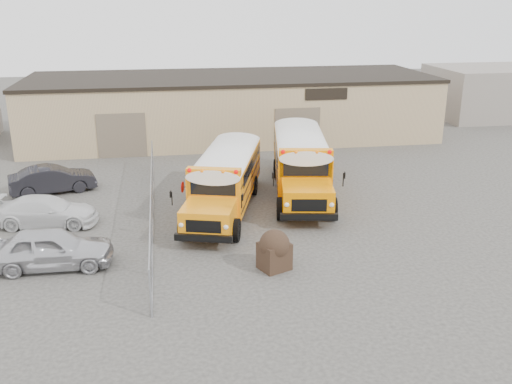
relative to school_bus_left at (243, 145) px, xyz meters
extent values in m
plane|color=#393835|center=(0.56, -10.18, -1.73)|extent=(120.00, 120.00, 0.00)
cube|color=#9F8162|center=(0.56, 9.82, 0.52)|extent=(30.00, 10.00, 4.50)
cube|color=black|center=(0.56, 9.82, 2.82)|extent=(30.20, 10.20, 0.25)
cube|color=black|center=(6.56, 4.80, 2.17)|extent=(3.00, 0.08, 0.80)
cube|color=brown|center=(-7.44, 4.80, -0.23)|extent=(3.20, 0.08, 3.00)
cube|color=brown|center=(4.56, 4.80, -0.23)|extent=(3.20, 0.08, 3.00)
cylinder|color=#9A9CA2|center=(-5.44, -16.18, -0.83)|extent=(0.07, 0.07, 1.80)
cylinder|color=#9A9CA2|center=(-5.44, -13.18, -0.83)|extent=(0.07, 0.07, 1.80)
cylinder|color=#9A9CA2|center=(-5.44, -10.18, -0.83)|extent=(0.07, 0.07, 1.80)
cylinder|color=#9A9CA2|center=(-5.44, -7.18, -0.83)|extent=(0.07, 0.07, 1.80)
cylinder|color=#9A9CA2|center=(-5.44, -4.18, -0.83)|extent=(0.07, 0.07, 1.80)
cylinder|color=#9A9CA2|center=(-5.44, -1.18, -0.83)|extent=(0.07, 0.07, 1.80)
cylinder|color=#9A9CA2|center=(-5.44, 1.82, -0.83)|extent=(0.07, 0.07, 1.80)
cylinder|color=#9A9CA2|center=(-5.44, -7.18, 0.05)|extent=(0.05, 18.00, 0.05)
cylinder|color=#9A9CA2|center=(-5.44, -7.18, -1.68)|extent=(0.05, 18.00, 0.05)
cube|color=#9A9CA2|center=(-5.44, -7.18, -0.83)|extent=(0.02, 18.00, 1.70)
cube|color=gray|center=(24.56, 13.82, 0.47)|extent=(10.00, 8.00, 4.40)
cube|color=orange|center=(0.12, 0.42, -0.17)|extent=(4.57, 8.05, 2.06)
cube|color=orange|center=(-1.27, -4.31, -0.63)|extent=(2.75, 2.75, 1.16)
cube|color=black|center=(-0.95, -3.23, 0.40)|extent=(2.00, 0.64, 0.75)
cube|color=white|center=(0.12, 0.42, 1.01)|extent=(4.60, 8.12, 0.40)
cube|color=orange|center=(-0.88, -3.00, 1.04)|extent=(2.51, 1.18, 0.36)
sphere|color=#E50705|center=(-1.96, -2.93, 1.16)|extent=(0.20, 0.20, 0.20)
sphere|color=#E50705|center=(0.06, -3.52, 1.16)|extent=(0.20, 0.20, 0.20)
sphere|color=orange|center=(-1.41, -3.09, 1.16)|extent=(0.20, 0.20, 0.20)
sphere|color=orange|center=(-0.49, -3.36, 1.16)|extent=(0.20, 0.20, 0.20)
cube|color=black|center=(-1.60, -5.45, -1.08)|extent=(2.43, 0.91, 0.28)
cube|color=black|center=(1.22, 4.15, -1.08)|extent=(2.42, 0.89, 0.28)
cube|color=black|center=(0.12, 0.42, -0.25)|extent=(4.57, 7.91, 0.06)
cube|color=black|center=(0.21, 0.71, 0.40)|extent=(4.26, 6.90, 0.62)
cylinder|color=black|center=(-2.39, -3.86, -1.21)|extent=(0.57, 1.08, 1.05)
cylinder|color=black|center=(-0.09, -4.54, -1.21)|extent=(0.57, 1.08, 1.05)
cylinder|color=black|center=(-0.59, 2.23, -1.21)|extent=(0.57, 1.08, 1.05)
cylinder|color=black|center=(1.71, 1.55, -1.21)|extent=(0.57, 1.08, 1.05)
cylinder|color=#BF0505|center=(-2.26, -1.60, -0.05)|extent=(0.19, 0.55, 0.56)
cube|color=#FF8700|center=(3.91, 3.17, -0.06)|extent=(4.08, 8.56, 2.22)
cube|color=#FF8700|center=(2.99, -2.05, -0.55)|extent=(2.75, 2.75, 1.24)
cube|color=black|center=(3.20, -0.86, 0.56)|extent=(2.19, 0.45, 0.81)
cube|color=white|center=(3.91, 3.17, 1.21)|extent=(4.09, 8.64, 0.43)
cube|color=#FF8700|center=(3.25, -0.61, 1.24)|extent=(2.70, 0.99, 0.39)
sphere|color=#E50705|center=(2.08, -0.66, 1.37)|extent=(0.22, 0.22, 0.22)
sphere|color=#E50705|center=(4.32, -1.05, 1.37)|extent=(0.22, 0.22, 0.22)
sphere|color=orange|center=(2.70, -0.77, 1.37)|extent=(0.22, 0.22, 0.22)
sphere|color=orange|center=(3.71, -0.95, 1.37)|extent=(0.22, 0.22, 0.22)
cube|color=black|center=(2.77, -3.31, -1.04)|extent=(2.65, 0.69, 0.30)
cube|color=black|center=(4.62, 7.28, -1.04)|extent=(2.65, 0.67, 0.30)
cube|color=black|center=(3.91, 3.17, -0.14)|extent=(4.09, 8.40, 0.06)
cube|color=black|center=(3.96, 3.49, 0.56)|extent=(3.89, 7.29, 0.67)
cylinder|color=black|center=(1.75, -1.71, -1.17)|extent=(0.49, 1.16, 1.12)
cylinder|color=black|center=(4.28, -2.16, -1.17)|extent=(0.49, 1.16, 1.12)
cylinder|color=black|center=(2.92, 5.01, -1.17)|extent=(0.49, 1.16, 1.12)
cylinder|color=black|center=(5.46, 4.56, -1.17)|extent=(0.49, 1.16, 1.12)
cube|color=black|center=(-0.67, -13.27, -1.18)|extent=(1.40, 1.35, 1.10)
sphere|color=black|center=(-0.67, -13.27, -0.69)|extent=(1.21, 1.21, 1.21)
imported|color=silver|center=(-9.36, -11.66, -0.91)|extent=(4.85, 2.06, 1.63)
imported|color=silver|center=(-10.35, -6.95, -1.04)|extent=(4.97, 2.56, 1.38)
imported|color=black|center=(-10.86, -2.01, -0.98)|extent=(4.81, 2.71, 1.50)
camera|label=1|loc=(-4.77, -33.29, 8.44)|focal=40.00mm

